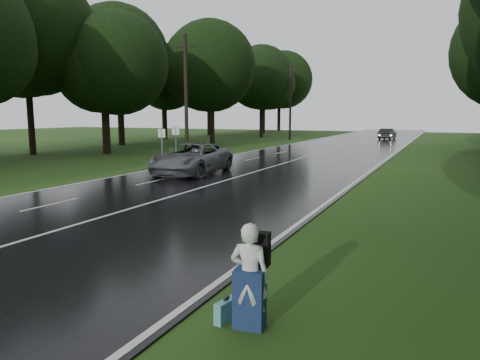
# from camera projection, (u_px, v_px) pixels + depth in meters

# --- Properties ---
(ground) EXTENTS (160.00, 160.00, 0.00)m
(ground) POSITION_uv_depth(u_px,v_px,m) (70.00, 228.00, 12.44)
(ground) COLOR #244514
(ground) RESTS_ON ground
(road) EXTENTS (12.00, 140.00, 0.04)m
(road) POSITION_uv_depth(u_px,v_px,m) (292.00, 161.00, 30.34)
(road) COLOR black
(road) RESTS_ON ground
(lane_center) EXTENTS (0.12, 140.00, 0.01)m
(lane_center) POSITION_uv_depth(u_px,v_px,m) (292.00, 161.00, 30.33)
(lane_center) COLOR silver
(lane_center) RESTS_ON road
(grey_car) EXTENTS (3.24, 6.17, 1.66)m
(grey_car) POSITION_uv_depth(u_px,v_px,m) (192.00, 158.00, 23.53)
(grey_car) COLOR #55585B
(grey_car) RESTS_ON road
(far_car) EXTENTS (1.90, 4.37, 1.40)m
(far_car) POSITION_uv_depth(u_px,v_px,m) (387.00, 134.00, 56.94)
(far_car) COLOR black
(far_car) RESTS_ON road
(hitchhiker) EXTENTS (0.64, 0.59, 1.63)m
(hitchhiker) POSITION_uv_depth(u_px,v_px,m) (250.00, 279.00, 6.52)
(hitchhiker) COLOR silver
(hitchhiker) RESTS_ON ground
(suitcase) EXTENTS (0.22, 0.50, 0.34)m
(suitcase) POSITION_uv_depth(u_px,v_px,m) (226.00, 310.00, 6.81)
(suitcase) COLOR #5399A2
(suitcase) RESTS_ON ground
(utility_pole_mid) EXTENTS (1.80, 0.28, 9.18)m
(utility_pole_mid) POSITION_uv_depth(u_px,v_px,m) (187.00, 157.00, 33.76)
(utility_pole_mid) COLOR black
(utility_pole_mid) RESTS_ON ground
(utility_pole_far) EXTENTS (1.80, 0.28, 9.68)m
(utility_pole_far) POSITION_uv_depth(u_px,v_px,m) (290.00, 140.00, 55.81)
(utility_pole_far) COLOR black
(utility_pole_far) RESTS_ON ground
(road_sign_a) EXTENTS (0.55, 0.10, 2.29)m
(road_sign_a) POSITION_uv_depth(u_px,v_px,m) (163.00, 164.00, 28.65)
(road_sign_a) COLOR white
(road_sign_a) RESTS_ON ground
(road_sign_b) EXTENTS (0.58, 0.10, 2.43)m
(road_sign_b) POSITION_uv_depth(u_px,v_px,m) (176.00, 162.00, 30.11)
(road_sign_b) COLOR white
(road_sign_b) RESTS_ON ground
(tree_left_d) EXTENTS (8.07, 8.07, 12.61)m
(tree_left_d) POSITION_uv_depth(u_px,v_px,m) (107.00, 154.00, 36.32)
(tree_left_d) COLOR black
(tree_left_d) RESTS_ON ground
(tree_left_e) EXTENTS (9.01, 9.01, 14.07)m
(tree_left_e) POSITION_uv_depth(u_px,v_px,m) (212.00, 145.00, 46.78)
(tree_left_e) COLOR black
(tree_left_e) RESTS_ON ground
(tree_left_f) EXTENTS (9.67, 9.67, 15.11)m
(tree_left_f) POSITION_uv_depth(u_px,v_px,m) (261.00, 137.00, 62.91)
(tree_left_f) COLOR black
(tree_left_f) RESTS_ON ground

